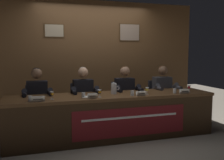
# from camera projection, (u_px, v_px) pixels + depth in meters

# --- Properties ---
(ground_plane) EXTENTS (12.00, 12.00, 0.00)m
(ground_plane) POSITION_uv_depth(u_px,v_px,m) (112.00, 136.00, 4.62)
(ground_plane) COLOR gray
(wall_back_panelled) EXTENTS (4.81, 0.14, 2.60)m
(wall_back_panelled) POSITION_uv_depth(u_px,v_px,m) (93.00, 60.00, 5.79)
(wall_back_panelled) COLOR brown
(wall_back_panelled) RESTS_ON ground_plane
(conference_table) EXTENTS (3.61, 0.84, 0.76)m
(conference_table) POSITION_uv_depth(u_px,v_px,m) (114.00, 109.00, 4.46)
(conference_table) COLOR brown
(conference_table) RESTS_ON ground_plane
(chair_far_left) EXTENTS (0.44, 0.44, 0.89)m
(chair_far_left) POSITION_uv_depth(u_px,v_px,m) (37.00, 110.00, 4.77)
(chair_far_left) COLOR black
(chair_far_left) RESTS_ON ground_plane
(panelist_far_left) EXTENTS (0.51, 0.48, 1.22)m
(panelist_far_left) POSITION_uv_depth(u_px,v_px,m) (37.00, 97.00, 4.55)
(panelist_far_left) COLOR black
(panelist_far_left) RESTS_ON ground_plane
(nameplate_far_left) EXTENTS (0.20, 0.06, 0.08)m
(nameplate_far_left) POSITION_uv_depth(u_px,v_px,m) (38.00, 99.00, 3.86)
(nameplate_far_left) COLOR white
(nameplate_far_left) RESTS_ON conference_table
(juice_glass_far_left) EXTENTS (0.06, 0.06, 0.12)m
(juice_glass_far_left) POSITION_uv_depth(u_px,v_px,m) (52.00, 94.00, 4.05)
(juice_glass_far_left) COLOR white
(juice_glass_far_left) RESTS_ON conference_table
(water_cup_far_left) EXTENTS (0.06, 0.06, 0.08)m
(water_cup_far_left) POSITION_uv_depth(u_px,v_px,m) (30.00, 99.00, 3.88)
(water_cup_far_left) COLOR silver
(water_cup_far_left) RESTS_ON conference_table
(chair_center_left) EXTENTS (0.44, 0.44, 0.89)m
(chair_center_left) POSITION_uv_depth(u_px,v_px,m) (82.00, 107.00, 5.02)
(chair_center_left) COLOR black
(chair_center_left) RESTS_ON ground_plane
(panelist_center_left) EXTENTS (0.51, 0.48, 1.22)m
(panelist_center_left) POSITION_uv_depth(u_px,v_px,m) (84.00, 95.00, 4.80)
(panelist_center_left) COLOR black
(panelist_center_left) RESTS_ON ground_plane
(nameplate_center_left) EXTENTS (0.15, 0.06, 0.08)m
(nameplate_center_left) POSITION_uv_depth(u_px,v_px,m) (93.00, 96.00, 4.13)
(nameplate_center_left) COLOR white
(nameplate_center_left) RESTS_ON conference_table
(juice_glass_center_left) EXTENTS (0.06, 0.06, 0.12)m
(juice_glass_center_left) POSITION_uv_depth(u_px,v_px,m) (100.00, 92.00, 4.24)
(juice_glass_center_left) COLOR white
(juice_glass_center_left) RESTS_ON conference_table
(water_cup_center_left) EXTENTS (0.06, 0.06, 0.08)m
(water_cup_center_left) POSITION_uv_depth(u_px,v_px,m) (83.00, 95.00, 4.20)
(water_cup_center_left) COLOR silver
(water_cup_center_left) RESTS_ON conference_table
(chair_center_right) EXTENTS (0.44, 0.44, 0.89)m
(chair_center_right) POSITION_uv_depth(u_px,v_px,m) (122.00, 105.00, 5.27)
(chair_center_right) COLOR black
(chair_center_right) RESTS_ON ground_plane
(panelist_center_right) EXTENTS (0.51, 0.48, 1.22)m
(panelist_center_right) POSITION_uv_depth(u_px,v_px,m) (126.00, 93.00, 5.05)
(panelist_center_right) COLOR black
(panelist_center_right) RESTS_ON ground_plane
(nameplate_center_right) EXTENTS (0.17, 0.06, 0.08)m
(nameplate_center_right) POSITION_uv_depth(u_px,v_px,m) (141.00, 94.00, 4.37)
(nameplate_center_right) COLOR white
(nameplate_center_right) RESTS_ON conference_table
(juice_glass_center_right) EXTENTS (0.06, 0.06, 0.12)m
(juice_glass_center_right) POSITION_uv_depth(u_px,v_px,m) (147.00, 89.00, 4.52)
(juice_glass_center_right) COLOR white
(juice_glass_center_right) RESTS_ON conference_table
(water_cup_center_right) EXTENTS (0.06, 0.06, 0.08)m
(water_cup_center_right) POSITION_uv_depth(u_px,v_px,m) (132.00, 93.00, 4.39)
(water_cup_center_right) COLOR silver
(water_cup_center_right) RESTS_ON conference_table
(chair_far_right) EXTENTS (0.44, 0.44, 0.89)m
(chair_far_right) POSITION_uv_depth(u_px,v_px,m) (159.00, 102.00, 5.52)
(chair_far_right) COLOR black
(chair_far_right) RESTS_ON ground_plane
(panelist_far_right) EXTENTS (0.51, 0.48, 1.22)m
(panelist_far_right) POSITION_uv_depth(u_px,v_px,m) (164.00, 91.00, 5.30)
(panelist_far_right) COLOR black
(panelist_far_right) RESTS_ON ground_plane
(nameplate_far_right) EXTENTS (0.18, 0.06, 0.08)m
(nameplate_far_right) POSITION_uv_depth(u_px,v_px,m) (184.00, 91.00, 4.62)
(nameplate_far_right) COLOR white
(nameplate_far_right) RESTS_ON conference_table
(juice_glass_far_right) EXTENTS (0.06, 0.06, 0.12)m
(juice_glass_far_right) POSITION_uv_depth(u_px,v_px,m) (189.00, 87.00, 4.79)
(juice_glass_far_right) COLOR white
(juice_glass_far_right) RESTS_ON conference_table
(water_cup_far_right) EXTENTS (0.06, 0.06, 0.08)m
(water_cup_far_right) POSITION_uv_depth(u_px,v_px,m) (175.00, 91.00, 4.66)
(water_cup_far_right) COLOR silver
(water_cup_far_right) RESTS_ON conference_table
(water_pitcher_central) EXTENTS (0.15, 0.10, 0.21)m
(water_pitcher_central) POSITION_uv_depth(u_px,v_px,m) (114.00, 89.00, 4.57)
(water_pitcher_central) COLOR silver
(water_pitcher_central) RESTS_ON conference_table
(document_stack_center_left) EXTENTS (0.22, 0.17, 0.01)m
(document_stack_center_left) POSITION_uv_depth(u_px,v_px,m) (89.00, 97.00, 4.24)
(document_stack_center_left) COLOR white
(document_stack_center_left) RESTS_ON conference_table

